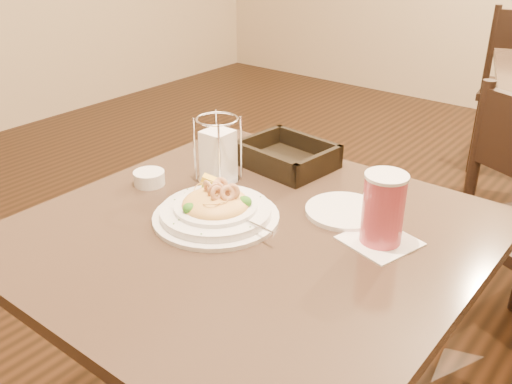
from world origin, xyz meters
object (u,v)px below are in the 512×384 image
Objects in this scene: side_plate at (345,211)px; main_table at (251,319)px; butter_ramekin at (149,178)px; napkin_caddy at (218,154)px; pasta_bowl at (216,209)px; drink_glass at (383,209)px; bread_basket at (287,158)px.

main_table is at bearing -122.94° from side_plate.
butter_ramekin reaches higher than side_plate.
pasta_bowl is at bearing -49.98° from napkin_caddy.
side_plate is (-0.12, 0.06, -0.07)m from drink_glass.
pasta_bowl is (-0.09, -0.01, 0.26)m from main_table.
side_plate is (0.33, 0.04, -0.06)m from napkin_caddy.
napkin_caddy is 0.94× the size of side_plate.
bread_basket is 3.22× the size of butter_ramekin.
butter_ramekin is at bearing -169.41° from drink_glass.
napkin_caddy reaches higher than pasta_bowl.
drink_glass is 0.66× the size of bread_basket.
side_plate is at bearing 43.67° from pasta_bowl.
drink_glass is 0.93× the size of side_plate.
pasta_bowl is 0.35m from drink_glass.
side_plate is (0.12, 0.19, 0.24)m from main_table.
napkin_caddy is (-0.08, -0.18, 0.05)m from bread_basket.
side_plate is at bearing 57.06° from main_table.
butter_ramekin is (-0.57, -0.11, -0.06)m from drink_glass.
side_plate is (0.21, 0.20, -0.02)m from pasta_bowl.
butter_ramekin is at bearing -133.97° from napkin_caddy.
bread_basket is 0.20m from napkin_caddy.
pasta_bowl is 0.25m from butter_ramekin.
pasta_bowl is at bearing -157.16° from drink_glass.
butter_ramekin is (-0.20, -0.30, -0.01)m from bread_basket.
bread_basket is 1.48× the size of napkin_caddy.
drink_glass reaches higher than bread_basket.
pasta_bowl reaches higher than butter_ramekin.
main_table is 5.46× the size of napkin_caddy.
napkin_caddy is (-0.21, 0.14, 0.31)m from main_table.
drink_glass is 2.14× the size of butter_ramekin.
drink_glass reaches higher than pasta_bowl.
main_table is at bearing 7.47° from pasta_bowl.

